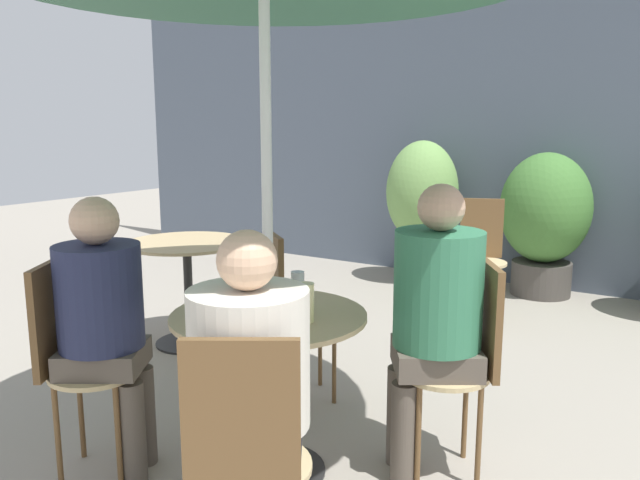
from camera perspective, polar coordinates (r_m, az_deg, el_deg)
The scene contains 17 objects.
storefront_wall at distance 6.07m, azimuth 20.35°, elevation 9.85°, with size 10.00×0.06×3.00m.
cafe_table_near at distance 2.69m, azimuth -4.64°, elevation -10.34°, with size 0.82×0.82×0.72m.
cafe_table_far at distance 4.35m, azimuth -12.01°, elevation -2.45°, with size 0.82×0.82×0.72m.
bistro_chair_0 at distance 2.87m, azimuth -21.75°, elevation -9.29°, with size 0.44×0.43×0.94m.
bistro_chair_1 at distance 1.92m, azimuth -6.82°, elevation -18.69°, with size 0.43×0.44×0.94m.
bistro_chair_2 at distance 2.74m, azimuth 13.33°, elevation -9.76°, with size 0.44×0.43×0.94m.
bistro_chair_3 at distance 4.98m, azimuth 14.52°, elevation -0.68°, with size 0.41×0.43×0.94m.
bistro_chair_4 at distance 3.38m, azimuth -2.86°, elevation -5.59°, with size 0.44×0.44×0.94m.
seated_person_0 at distance 2.77m, azimuth -19.11°, elevation -6.35°, with size 0.44×0.43×1.21m.
seated_person_1 at distance 1.99m, azimuth -6.38°, elevation -12.89°, with size 0.45×0.47×1.20m.
seated_person_2 at distance 2.65m, azimuth 10.37°, elevation -6.12°, with size 0.46×0.45×1.27m.
beer_glass_0 at distance 2.49m, azimuth -1.32°, elevation -5.74°, with size 0.07×0.07×0.16m.
beer_glass_1 at distance 2.75m, azimuth -2.06°, elevation -4.37°, with size 0.06×0.06×0.14m.
beer_glass_2 at distance 2.78m, azimuth -5.93°, elevation -3.82°, with size 0.06×0.06×0.18m.
beer_glass_3 at distance 2.50m, azimuth -8.20°, elevation -5.42°, with size 0.06×0.06×0.19m.
potted_plant_0 at distance 5.99m, azimuth 9.29°, elevation 3.48°, with size 0.68×0.68×1.36m.
potted_plant_1 at distance 5.82m, azimuth 19.87°, elevation 2.04°, with size 0.78×0.78×1.27m.
Camera 1 is at (1.29, -1.99, 1.50)m, focal length 35.00 mm.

